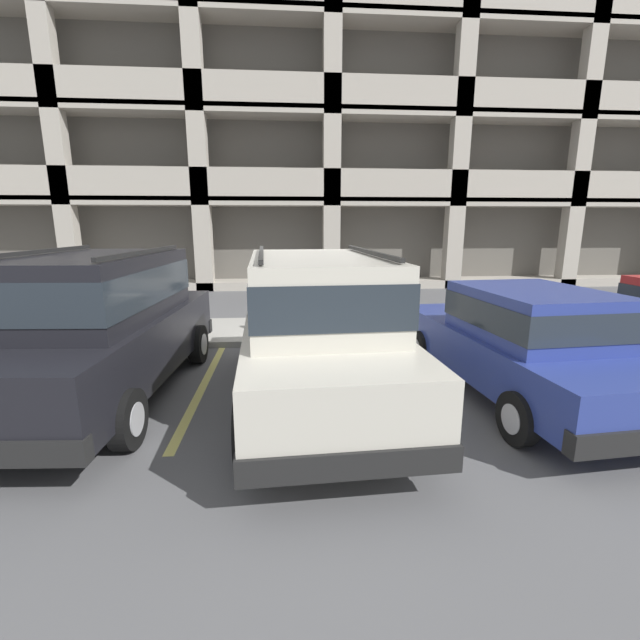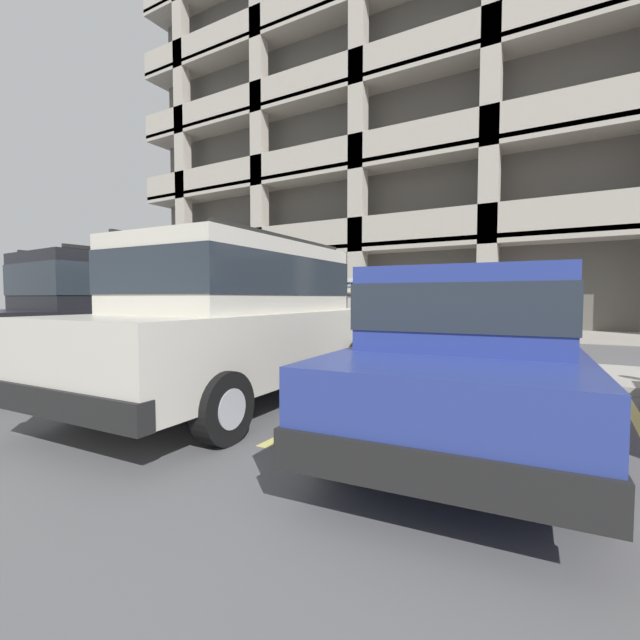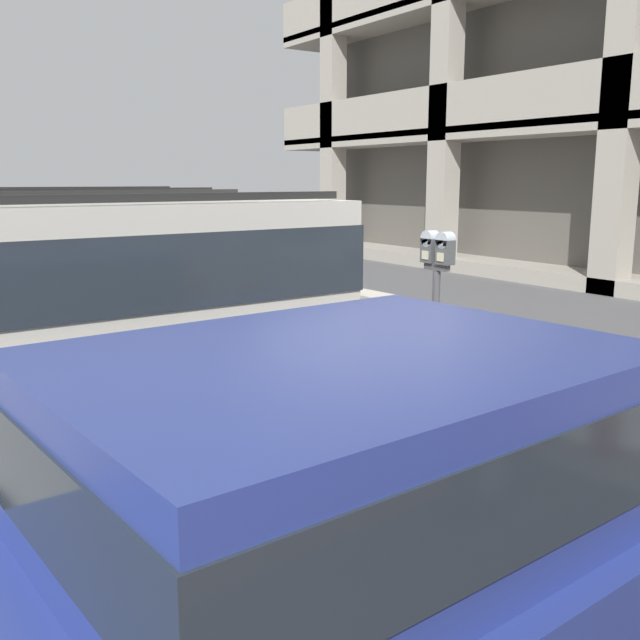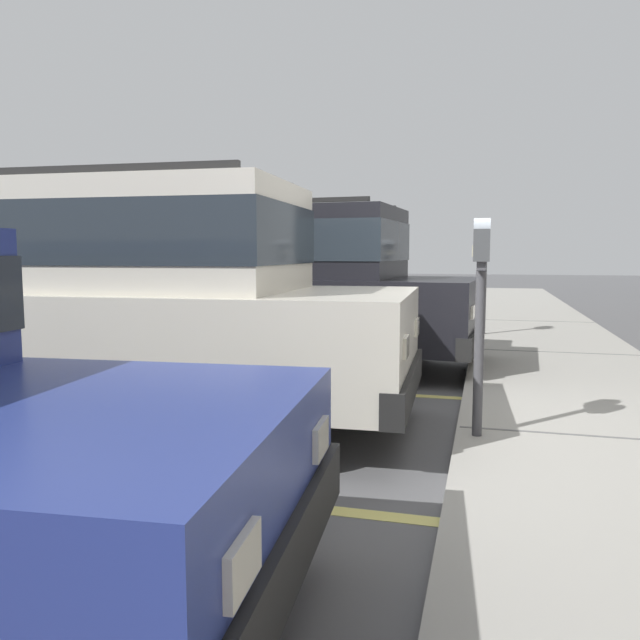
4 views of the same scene
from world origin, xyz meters
name	(u,v)px [view 3 (image 3 of 4)]	position (x,y,z in m)	size (l,w,h in m)	color
ground_plane	(391,414)	(0.00, 0.00, -0.05)	(80.00, 80.00, 0.10)	#565659
sidewalk	(489,382)	(0.00, 1.30, 0.06)	(40.00, 2.20, 0.12)	#9E9B93
parking_stall_lines	(368,505)	(1.48, -1.40, 0.00)	(11.93, 4.80, 0.01)	#DBD16B
silver_suv	(128,330)	(0.17, -2.52, 1.09)	(2.17, 4.86, 2.03)	beige
red_sedan	(77,278)	(-2.74, -2.09, 1.09)	(2.22, 4.89, 2.03)	black
dark_hatchback	(376,527)	(2.99, -2.53, 0.82)	(2.08, 4.60, 1.54)	navy
parking_meter_near	(437,275)	(0.19, 0.35, 1.27)	(0.35, 0.12, 1.54)	#47474C
parking_meter_far	(181,234)	(-5.71, 0.35, 1.26)	(0.35, 0.12, 1.54)	#595B60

